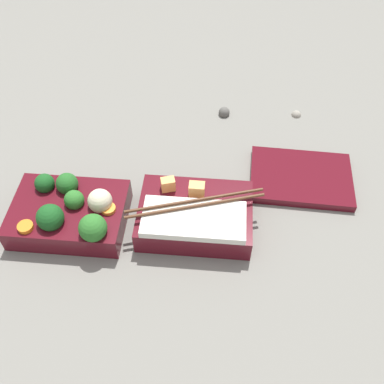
% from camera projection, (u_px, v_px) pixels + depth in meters
% --- Properties ---
extents(ground_plane, '(3.00, 3.00, 0.00)m').
position_uv_depth(ground_plane, '(134.00, 223.00, 0.75)').
color(ground_plane, slate).
extents(bento_tray_vegetable, '(0.18, 0.13, 0.08)m').
position_uv_depth(bento_tray_vegetable, '(71.00, 212.00, 0.73)').
color(bento_tray_vegetable, '#510F19').
rests_on(bento_tray_vegetable, ground_plane).
extents(bento_tray_rice, '(0.22, 0.13, 0.07)m').
position_uv_depth(bento_tray_rice, '(195.00, 216.00, 0.73)').
color(bento_tray_rice, '#510F19').
rests_on(bento_tray_rice, ground_plane).
extents(bento_lid, '(0.18, 0.13, 0.01)m').
position_uv_depth(bento_lid, '(301.00, 178.00, 0.80)').
color(bento_lid, '#510F19').
rests_on(bento_lid, ground_plane).
extents(pebble_0, '(0.02, 0.02, 0.02)m').
position_uv_depth(pebble_0, '(296.00, 113.00, 0.92)').
color(pebble_0, gray).
rests_on(pebble_0, ground_plane).
extents(pebble_2, '(0.02, 0.02, 0.02)m').
position_uv_depth(pebble_2, '(224.00, 112.00, 0.92)').
color(pebble_2, '#595651').
rests_on(pebble_2, ground_plane).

